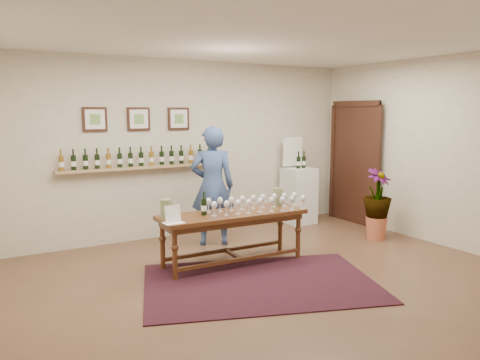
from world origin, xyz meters
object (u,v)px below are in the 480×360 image
tasting_table (233,220)px  person (212,186)px  display_pedestal (299,196)px  potted_plant (377,204)px

tasting_table → person: 1.02m
person → display_pedestal: bearing=-143.0°
tasting_table → person: size_ratio=1.10×
tasting_table → display_pedestal: (2.16, 1.43, -0.09)m
person → potted_plant: bearing=179.8°
display_pedestal → potted_plant: (0.38, -1.51, 0.07)m
tasting_table → person: person is taller
potted_plant → person: bearing=156.1°
display_pedestal → person: 2.06m
tasting_table → person: bearing=80.6°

